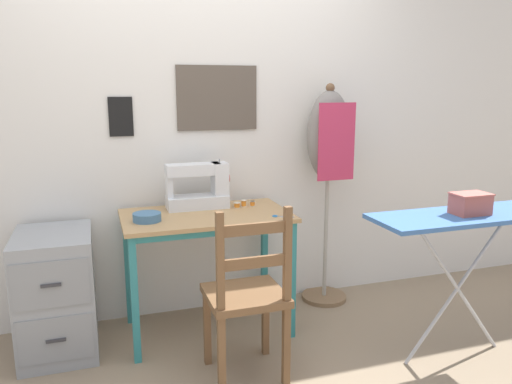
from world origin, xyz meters
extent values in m
plane|color=gray|center=(0.00, 0.00, 0.00)|extent=(14.00, 14.00, 0.00)
cube|color=silver|center=(0.00, 0.65, 1.27)|extent=(10.00, 0.05, 2.55)
cube|color=brown|center=(0.16, 0.62, 1.44)|extent=(0.53, 0.02, 0.41)
cube|color=black|center=(-0.45, 0.62, 1.33)|extent=(0.15, 0.01, 0.24)
cube|color=black|center=(0.28, 0.62, 1.34)|extent=(0.14, 0.01, 0.21)
cube|color=tan|center=(0.00, 0.29, 0.75)|extent=(1.01, 0.59, 0.02)
cube|color=teal|center=(0.00, 0.04, 0.71)|extent=(0.93, 0.03, 0.04)
cube|color=teal|center=(-0.46, 0.04, 0.37)|extent=(0.04, 0.04, 0.73)
cube|color=teal|center=(0.46, 0.04, 0.37)|extent=(0.04, 0.04, 0.73)
cube|color=teal|center=(-0.46, 0.55, 0.37)|extent=(0.04, 0.04, 0.73)
cube|color=teal|center=(0.46, 0.55, 0.37)|extent=(0.04, 0.04, 0.73)
cube|color=white|center=(-0.02, 0.46, 0.80)|extent=(0.39, 0.16, 0.08)
cube|color=white|center=(0.13, 0.46, 0.94)|extent=(0.09, 0.14, 0.20)
cube|color=white|center=(-0.04, 0.46, 1.01)|extent=(0.34, 0.12, 0.07)
cube|color=white|center=(-0.19, 0.46, 0.91)|extent=(0.04, 0.09, 0.13)
cylinder|color=#B22D2D|center=(0.18, 0.46, 0.94)|extent=(0.02, 0.06, 0.06)
cylinder|color=#99999E|center=(0.13, 0.46, 1.05)|extent=(0.01, 0.01, 0.02)
cylinder|color=teal|center=(-0.36, 0.23, 0.78)|extent=(0.16, 0.16, 0.05)
cylinder|color=#243D54|center=(-0.36, 0.23, 0.80)|extent=(0.13, 0.13, 0.01)
cube|color=silver|center=(0.43, 0.07, 0.76)|extent=(0.09, 0.06, 0.00)
cube|color=silver|center=(0.42, 0.05, 0.76)|extent=(0.08, 0.08, 0.00)
torus|color=#2870B7|center=(0.37, 0.10, 0.76)|extent=(0.03, 0.03, 0.01)
torus|color=#2870B7|center=(0.38, 0.10, 0.76)|extent=(0.03, 0.03, 0.01)
cylinder|color=orange|center=(0.22, 0.38, 0.78)|extent=(0.04, 0.04, 0.03)
cylinder|color=beige|center=(0.22, 0.38, 0.79)|extent=(0.04, 0.04, 0.00)
cylinder|color=beige|center=(0.22, 0.38, 0.76)|extent=(0.04, 0.04, 0.00)
cylinder|color=orange|center=(0.27, 0.40, 0.78)|extent=(0.03, 0.03, 0.04)
cylinder|color=beige|center=(0.27, 0.40, 0.80)|extent=(0.04, 0.04, 0.00)
cylinder|color=beige|center=(0.27, 0.40, 0.76)|extent=(0.04, 0.04, 0.00)
cylinder|color=orange|center=(0.33, 0.39, 0.78)|extent=(0.03, 0.03, 0.03)
cylinder|color=beige|center=(0.33, 0.39, 0.79)|extent=(0.04, 0.04, 0.00)
cylinder|color=beige|center=(0.33, 0.39, 0.76)|extent=(0.04, 0.04, 0.00)
cube|color=brown|center=(0.08, -0.26, 0.45)|extent=(0.40, 0.38, 0.04)
cube|color=brown|center=(-0.09, -0.10, 0.21)|extent=(0.04, 0.04, 0.43)
cube|color=brown|center=(0.25, -0.10, 0.21)|extent=(0.04, 0.04, 0.43)
cube|color=brown|center=(-0.09, -0.42, 0.21)|extent=(0.04, 0.04, 0.43)
cube|color=brown|center=(0.25, -0.42, 0.21)|extent=(0.04, 0.04, 0.43)
cube|color=brown|center=(-0.09, -0.42, 0.71)|extent=(0.04, 0.04, 0.48)
cube|color=brown|center=(0.25, -0.42, 0.71)|extent=(0.04, 0.04, 0.48)
cube|color=brown|center=(0.08, -0.42, 0.85)|extent=(0.34, 0.02, 0.06)
cube|color=brown|center=(0.08, -0.42, 0.69)|extent=(0.34, 0.02, 0.06)
cube|color=#93999E|center=(-0.88, 0.32, 0.35)|extent=(0.42, 0.54, 0.71)
cube|color=gray|center=(-0.88, 0.05, 0.51)|extent=(0.38, 0.01, 0.25)
cube|color=#333338|center=(-0.88, 0.04, 0.51)|extent=(0.10, 0.01, 0.02)
cube|color=gray|center=(-0.88, 0.05, 0.20)|extent=(0.38, 0.01, 0.25)
cube|color=#333338|center=(-0.88, 0.04, 0.20)|extent=(0.10, 0.01, 0.02)
cylinder|color=#846647|center=(0.90, 0.48, 0.01)|extent=(0.32, 0.32, 0.03)
cylinder|color=#ADA89E|center=(0.90, 0.48, 0.50)|extent=(0.03, 0.03, 0.94)
ellipsoid|color=gray|center=(0.90, 0.48, 1.19)|extent=(0.31, 0.22, 0.61)
sphere|color=brown|center=(0.90, 0.48, 1.51)|extent=(0.06, 0.06, 0.06)
cube|color=#C63356|center=(0.90, 0.37, 1.16)|extent=(0.26, 0.01, 0.51)
cube|color=#3D6BAD|center=(1.26, -0.45, 0.83)|extent=(1.03, 0.37, 0.02)
cylinder|color=#B7B7BC|center=(1.26, -0.45, 0.41)|extent=(0.64, 0.02, 0.83)
cylinder|color=#B7B7BC|center=(1.26, -0.45, 0.41)|extent=(0.64, 0.02, 0.83)
cube|color=#AD564C|center=(1.29, -0.46, 0.89)|extent=(0.19, 0.13, 0.11)
cube|color=#BE5F54|center=(1.29, -0.46, 0.95)|extent=(0.20, 0.13, 0.01)
camera|label=1|loc=(-0.63, -2.58, 1.51)|focal=35.00mm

